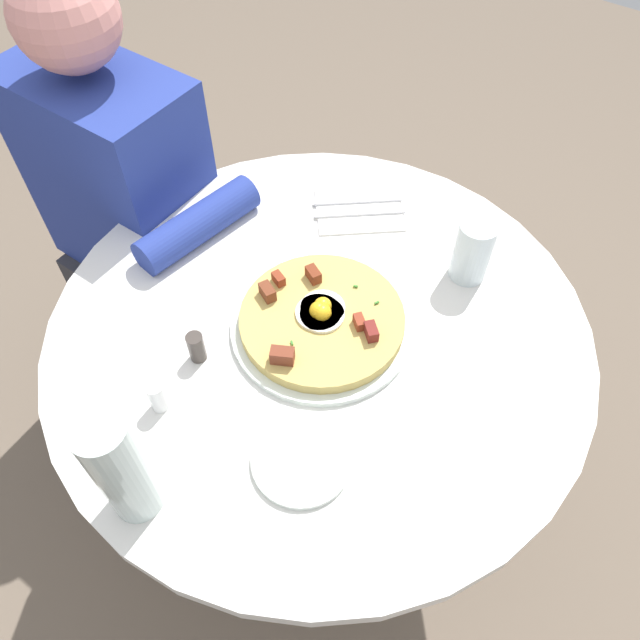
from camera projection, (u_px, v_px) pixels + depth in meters
The scene contains 13 objects.
ground_plane at pixel (319, 485), 1.64m from camera, with size 6.00×6.00×0.00m, color #6B5B4C.
dining_table at pixel (319, 377), 1.21m from camera, with size 0.94×0.94×0.71m.
person_seated at pixel (139, 239), 1.48m from camera, with size 0.52×0.32×1.14m.
pizza_plate at pixel (321, 326), 1.07m from camera, with size 0.31×0.31×0.01m, color silver.
breakfast_pizza at pixel (321, 319), 1.05m from camera, with size 0.28×0.28×0.05m.
bread_plate at pixel (302, 460), 0.92m from camera, with size 0.15×0.15×0.01m, color silver.
napkin at pixel (359, 209), 1.25m from camera, with size 0.17×0.14×0.00m, color white.
fork at pixel (358, 201), 1.25m from camera, with size 0.18×0.01×0.01m, color silver.
knife at pixel (360, 213), 1.23m from camera, with size 0.18×0.01×0.01m, color silver.
water_glass at pixel (473, 251), 1.10m from camera, with size 0.07×0.07×0.12m, color silver.
water_bottle at pixel (121, 468), 0.80m from camera, with size 0.07×0.07×0.22m, color silver.
salt_shaker at pixel (157, 396), 0.96m from camera, with size 0.03×0.03×0.06m, color white.
pepper_shaker at pixel (196, 347), 1.01m from camera, with size 0.03×0.03×0.06m, color #3F3833.
Camera 1 is at (-0.37, 0.52, 1.57)m, focal length 34.82 mm.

